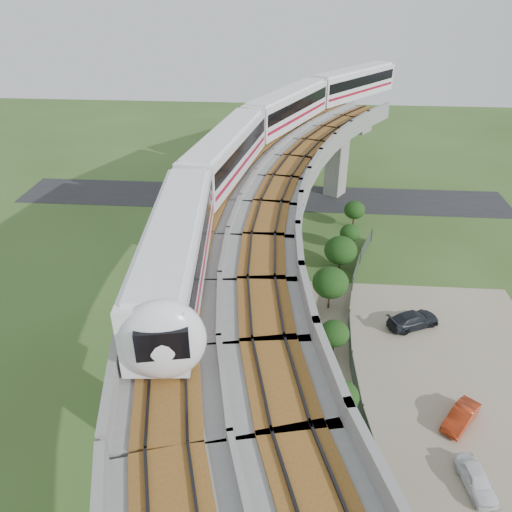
% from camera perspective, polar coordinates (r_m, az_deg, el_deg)
% --- Properties ---
extents(ground, '(160.00, 160.00, 0.00)m').
position_cam_1_polar(ground, '(37.14, -2.65, -11.84)').
color(ground, '#344E1F').
rests_on(ground, ground).
extents(dirt_lot, '(18.00, 26.00, 0.04)m').
position_cam_1_polar(dirt_lot, '(36.90, 19.82, -14.36)').
color(dirt_lot, gray).
rests_on(dirt_lot, ground).
extents(asphalt_road, '(60.00, 8.00, 0.03)m').
position_cam_1_polar(asphalt_road, '(62.63, 0.62, 6.77)').
color(asphalt_road, '#232326').
rests_on(asphalt_road, ground).
extents(viaduct, '(19.58, 73.98, 11.40)m').
position_cam_1_polar(viaduct, '(31.59, 3.90, 0.12)').
color(viaduct, '#99968E').
rests_on(viaduct, ground).
extents(metro_train, '(20.61, 58.99, 3.64)m').
position_cam_1_polar(metro_train, '(45.26, 2.78, 14.03)').
color(metro_train, white).
rests_on(metro_train, ground).
extents(fence, '(3.87, 38.73, 1.50)m').
position_cam_1_polar(fence, '(36.92, 12.84, -11.49)').
color(fence, '#2D382D').
rests_on(fence, ground).
extents(tree_0, '(2.28, 2.28, 3.08)m').
position_cam_1_polar(tree_0, '(55.13, 11.19, 5.18)').
color(tree_0, '#382314').
rests_on(tree_0, ground).
extents(tree_1, '(2.06, 2.06, 2.77)m').
position_cam_1_polar(tree_1, '(50.56, 10.71, 2.58)').
color(tree_1, '#382314').
rests_on(tree_1, ground).
extents(tree_2, '(3.07, 3.07, 3.36)m').
position_cam_1_polar(tree_2, '(46.95, 9.65, 0.64)').
color(tree_2, '#382314').
rests_on(tree_2, ground).
extents(tree_3, '(2.98, 2.98, 3.81)m').
position_cam_1_polar(tree_3, '(41.15, 8.50, -3.03)').
color(tree_3, '#382314').
rests_on(tree_3, ground).
extents(tree_4, '(2.19, 2.19, 2.91)m').
position_cam_1_polar(tree_4, '(36.76, 8.93, -8.73)').
color(tree_4, '#382314').
rests_on(tree_4, ground).
extents(tree_5, '(2.14, 2.14, 3.34)m').
position_cam_1_polar(tree_5, '(31.60, 9.75, -15.54)').
color(tree_5, '#382314').
rests_on(tree_5, ground).
extents(tree_6, '(2.79, 2.79, 3.16)m').
position_cam_1_polar(tree_6, '(30.33, 8.30, -19.14)').
color(tree_6, '#382314').
rests_on(tree_6, ground).
extents(car_white, '(1.85, 3.45, 1.12)m').
position_cam_1_polar(car_white, '(32.13, 23.88, -22.34)').
color(car_white, white).
rests_on(car_white, dirt_lot).
extents(car_red, '(3.06, 3.39, 1.12)m').
position_cam_1_polar(car_red, '(34.99, 22.37, -16.60)').
color(car_red, '#A1290E').
rests_on(car_red, dirt_lot).
extents(car_dark, '(4.66, 3.48, 1.26)m').
position_cam_1_polar(car_dark, '(41.67, 17.54, -6.94)').
color(car_dark, black).
rests_on(car_dark, dirt_lot).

